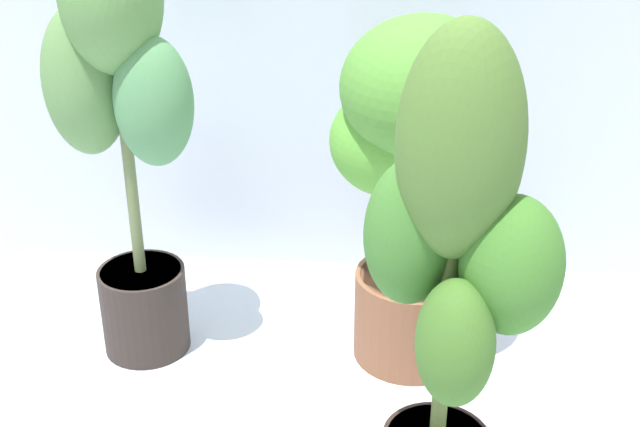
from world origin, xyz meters
The scene contains 3 objects.
potted_plant_back_right centered at (0.26, 0.43, 0.50)m, with size 0.48×0.47×0.81m.
potted_plant_back_left centered at (-0.36, 0.41, 0.60)m, with size 0.37×0.27×1.01m.
potted_plant_front_right centered at (0.32, -0.10, 0.51)m, with size 0.34×0.28×0.92m.
Camera 1 is at (0.19, -1.22, 1.17)m, focal length 46.52 mm.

